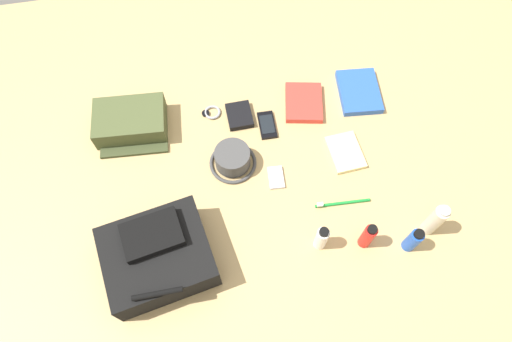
{
  "coord_description": "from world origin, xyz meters",
  "views": [
    {
      "loc": [
        0.13,
        0.67,
        1.41
      ],
      "look_at": [
        0.0,
        0.0,
        0.04
      ],
      "focal_mm": 31.53,
      "sensor_mm": 36.0,
      "label": 1
    }
  ],
  "objects_px": {
    "lotion_bottle": "(435,220)",
    "toothbrush": "(340,203)",
    "deodorant_spray": "(413,240)",
    "toothpaste_tube": "(321,238)",
    "paperback_novel": "(359,92)",
    "media_player": "(276,177)",
    "notepad": "(345,152)",
    "wallet": "(239,116)",
    "backpack": "(158,256)",
    "bucket_hat": "(233,159)",
    "toiletry_pouch": "(131,122)",
    "sunscreen_spray": "(368,236)",
    "travel_guidebook": "(304,103)",
    "cell_phone": "(267,125)",
    "wristwatch": "(212,112)"
  },
  "relations": [
    {
      "from": "bucket_hat",
      "to": "toothpaste_tube",
      "type": "distance_m",
      "value": 0.41
    },
    {
      "from": "deodorant_spray",
      "to": "toothbrush",
      "type": "distance_m",
      "value": 0.26
    },
    {
      "from": "media_player",
      "to": "notepad",
      "type": "xyz_separation_m",
      "value": [
        -0.26,
        -0.05,
        0.0
      ]
    },
    {
      "from": "bucket_hat",
      "to": "wallet",
      "type": "height_order",
      "value": "bucket_hat"
    },
    {
      "from": "deodorant_spray",
      "to": "toothpaste_tube",
      "type": "relative_size",
      "value": 1.0
    },
    {
      "from": "lotion_bottle",
      "to": "media_player",
      "type": "distance_m",
      "value": 0.53
    },
    {
      "from": "notepad",
      "to": "toothpaste_tube",
      "type": "bearing_deg",
      "value": 56.71
    },
    {
      "from": "travel_guidebook",
      "to": "deodorant_spray",
      "type": "bearing_deg",
      "value": 108.82
    },
    {
      "from": "paperback_novel",
      "to": "media_player",
      "type": "bearing_deg",
      "value": 37.34
    },
    {
      "from": "backpack",
      "to": "bucket_hat",
      "type": "bearing_deg",
      "value": -132.37
    },
    {
      "from": "deodorant_spray",
      "to": "media_player",
      "type": "xyz_separation_m",
      "value": [
        0.37,
        -0.32,
        -0.05
      ]
    },
    {
      "from": "backpack",
      "to": "notepad",
      "type": "xyz_separation_m",
      "value": [
        -0.68,
        -0.27,
        -0.06
      ]
    },
    {
      "from": "toothpaste_tube",
      "to": "cell_phone",
      "type": "bearing_deg",
      "value": -80.57
    },
    {
      "from": "wallet",
      "to": "paperback_novel",
      "type": "bearing_deg",
      "value": -178.38
    },
    {
      "from": "deodorant_spray",
      "to": "toothbrush",
      "type": "height_order",
      "value": "deodorant_spray"
    },
    {
      "from": "paperback_novel",
      "to": "notepad",
      "type": "xyz_separation_m",
      "value": [
        0.12,
        0.24,
        -0.0
      ]
    },
    {
      "from": "media_player",
      "to": "sunscreen_spray",
      "type": "bearing_deg",
      "value": 129.79
    },
    {
      "from": "lotion_bottle",
      "to": "sunscreen_spray",
      "type": "distance_m",
      "value": 0.22
    },
    {
      "from": "travel_guidebook",
      "to": "toothpaste_tube",
      "type": "bearing_deg",
      "value": 82.07
    },
    {
      "from": "deodorant_spray",
      "to": "notepad",
      "type": "distance_m",
      "value": 0.39
    },
    {
      "from": "wallet",
      "to": "notepad",
      "type": "distance_m",
      "value": 0.41
    },
    {
      "from": "lotion_bottle",
      "to": "media_player",
      "type": "xyz_separation_m",
      "value": [
        0.45,
        -0.27,
        -0.07
      ]
    },
    {
      "from": "notepad",
      "to": "backpack",
      "type": "bearing_deg",
      "value": 17.92
    },
    {
      "from": "deodorant_spray",
      "to": "sunscreen_spray",
      "type": "distance_m",
      "value": 0.14
    },
    {
      "from": "deodorant_spray",
      "to": "sunscreen_spray",
      "type": "bearing_deg",
      "value": -15.28
    },
    {
      "from": "toothpaste_tube",
      "to": "toothbrush",
      "type": "xyz_separation_m",
      "value": [
        -0.1,
        -0.12,
        -0.05
      ]
    },
    {
      "from": "lotion_bottle",
      "to": "paperback_novel",
      "type": "relative_size",
      "value": 0.78
    },
    {
      "from": "lotion_bottle",
      "to": "sunscreen_spray",
      "type": "relative_size",
      "value": 1.24
    },
    {
      "from": "backpack",
      "to": "toothpaste_tube",
      "type": "relative_size",
      "value": 2.86
    },
    {
      "from": "media_player",
      "to": "notepad",
      "type": "distance_m",
      "value": 0.27
    },
    {
      "from": "toothpaste_tube",
      "to": "paperback_novel",
      "type": "distance_m",
      "value": 0.63
    },
    {
      "from": "backpack",
      "to": "wallet",
      "type": "distance_m",
      "value": 0.6
    },
    {
      "from": "lotion_bottle",
      "to": "toothbrush",
      "type": "relative_size",
      "value": 0.88
    },
    {
      "from": "bucket_hat",
      "to": "deodorant_spray",
      "type": "bearing_deg",
      "value": 141.69
    },
    {
      "from": "sunscreen_spray",
      "to": "toothpaste_tube",
      "type": "height_order",
      "value": "sunscreen_spray"
    },
    {
      "from": "paperback_novel",
      "to": "toothbrush",
      "type": "xyz_separation_m",
      "value": [
        0.19,
        0.43,
        -0.01
      ]
    },
    {
      "from": "toiletry_pouch",
      "to": "toothbrush",
      "type": "xyz_separation_m",
      "value": [
        -0.67,
        0.43,
        -0.03
      ]
    },
    {
      "from": "lotion_bottle",
      "to": "sunscreen_spray",
      "type": "xyz_separation_m",
      "value": [
        0.22,
        0.01,
        -0.02
      ]
    },
    {
      "from": "lotion_bottle",
      "to": "deodorant_spray",
      "type": "bearing_deg",
      "value": 28.76
    },
    {
      "from": "lotion_bottle",
      "to": "toothpaste_tube",
      "type": "bearing_deg",
      "value": -2.31
    },
    {
      "from": "lotion_bottle",
      "to": "paperback_novel",
      "type": "bearing_deg",
      "value": -83.29
    },
    {
      "from": "wristwatch",
      "to": "paperback_novel",
      "type": "bearing_deg",
      "value": 178.49
    },
    {
      "from": "media_player",
      "to": "toothpaste_tube",
      "type": "bearing_deg",
      "value": 109.18
    },
    {
      "from": "paperback_novel",
      "to": "notepad",
      "type": "relative_size",
      "value": 1.41
    },
    {
      "from": "travel_guidebook",
      "to": "wallet",
      "type": "distance_m",
      "value": 0.25
    },
    {
      "from": "sunscreen_spray",
      "to": "paperback_novel",
      "type": "xyz_separation_m",
      "value": [
        -0.15,
        -0.57,
        -0.05
      ]
    },
    {
      "from": "toothpaste_tube",
      "to": "media_player",
      "type": "distance_m",
      "value": 0.28
    },
    {
      "from": "backpack",
      "to": "wristwatch",
      "type": "height_order",
      "value": "backpack"
    },
    {
      "from": "wallet",
      "to": "notepad",
      "type": "relative_size",
      "value": 0.73
    },
    {
      "from": "lotion_bottle",
      "to": "toothpaste_tube",
      "type": "xyz_separation_m",
      "value": [
        0.36,
        -0.01,
        -0.02
      ]
    }
  ]
}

